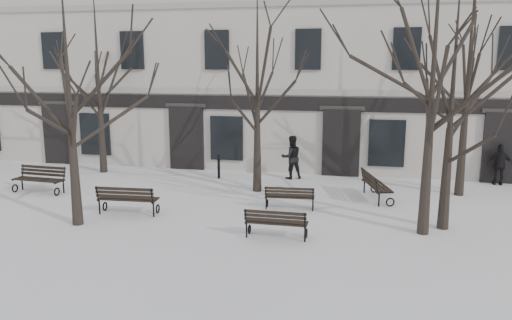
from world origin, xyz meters
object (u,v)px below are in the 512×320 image
(tree_1, at_px, (67,71))
(bench_4, at_px, (290,196))
(bench_3, at_px, (40,178))
(bench_5, at_px, (375,185))
(tree_2, at_px, (435,42))
(tree_3, at_px, (454,76))
(bench_2, at_px, (276,222))
(bench_1, at_px, (127,199))

(tree_1, distance_m, bench_4, 7.92)
(bench_3, distance_m, bench_5, 12.51)
(tree_2, height_order, bench_4, tree_2)
(tree_3, height_order, bench_5, tree_3)
(tree_2, bearing_deg, bench_4, 158.55)
(tree_1, height_order, bench_3, tree_1)
(bench_2, xyz_separation_m, bench_4, (-0.02, 2.88, -0.03))
(tree_2, distance_m, bench_2, 6.50)
(bench_5, bearing_deg, bench_1, 99.02)
(tree_1, height_order, bench_2, tree_1)
(bench_1, xyz_separation_m, bench_3, (-4.53, 1.94, 0.01))
(bench_2, xyz_separation_m, bench_3, (-9.61, 3.21, 0.06))
(bench_1, bearing_deg, bench_5, -159.21)
(tree_2, relative_size, bench_5, 4.16)
(tree_1, height_order, tree_3, tree_1)
(tree_3, height_order, bench_2, tree_3)
(bench_2, relative_size, bench_3, 0.87)
(tree_1, distance_m, bench_3, 6.24)
(bench_2, distance_m, bench_5, 5.53)
(tree_1, bearing_deg, bench_4, 25.14)
(tree_1, bearing_deg, bench_3, 137.57)
(tree_3, distance_m, bench_1, 10.56)
(tree_3, bearing_deg, bench_3, 174.67)
(tree_2, relative_size, bench_1, 4.38)
(bench_4, bearing_deg, bench_1, 13.98)
(bench_1, bearing_deg, tree_1, 47.08)
(tree_3, bearing_deg, bench_5, 123.33)
(tree_2, height_order, bench_5, tree_2)
(bench_1, xyz_separation_m, bench_5, (7.89, 3.50, 0.01))
(tree_1, distance_m, tree_3, 10.98)
(bench_2, bearing_deg, bench_1, -13.29)
(bench_1, height_order, bench_4, bench_1)
(bench_1, distance_m, bench_2, 5.24)
(bench_3, xyz_separation_m, bench_5, (12.42, 1.55, -0.00))
(bench_2, bearing_deg, bench_5, -119.80)
(tree_2, relative_size, tree_3, 1.21)
(tree_1, relative_size, tree_2, 0.86)
(bench_3, xyz_separation_m, bench_4, (9.59, -0.33, -0.09))
(bench_1, bearing_deg, tree_3, -179.56)
(bench_3, relative_size, bench_5, 0.97)
(tree_3, relative_size, bench_3, 3.54)
(bench_4, bearing_deg, tree_3, 164.27)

